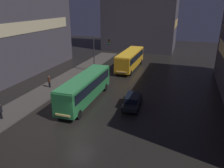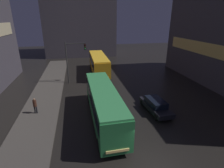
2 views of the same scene
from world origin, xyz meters
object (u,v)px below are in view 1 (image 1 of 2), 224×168
bus_far (130,58)px  pedestrian_mid (49,81)px  pedestrian_near (0,110)px  bus_near (85,86)px  traffic_light_main (99,49)px  car_taxi (132,100)px

bus_far → pedestrian_mid: (-8.39, -13.55, -0.88)m
pedestrian_near → bus_near: bearing=-177.9°
pedestrian_near → pedestrian_mid: size_ratio=0.97×
pedestrian_mid → traffic_light_main: 10.47m
pedestrian_mid → traffic_light_main: bearing=171.7°
bus_near → car_taxi: bearing=-175.0°
bus_near → pedestrian_mid: 7.36m
pedestrian_near → car_taxi: bearing=166.5°
bus_near → pedestrian_near: bus_near is taller
bus_near → car_taxi: (5.78, 0.62, -1.31)m
car_taxi → traffic_light_main: bearing=-55.9°
car_taxi → traffic_light_main: size_ratio=0.76×
pedestrian_mid → bus_near: bearing=86.4°
bus_far → pedestrian_near: size_ratio=6.66×
bus_near → pedestrian_near: (-6.39, -7.06, -0.88)m
pedestrian_mid → pedestrian_near: bearing=18.9°
pedestrian_near → traffic_light_main: (3.58, 18.62, 3.14)m
traffic_light_main → bus_far: bearing=45.7°
car_taxi → pedestrian_mid: bearing=-12.2°
bus_far → pedestrian_mid: size_ratio=6.46×
pedestrian_mid → bus_far: bearing=164.1°
car_taxi → pedestrian_mid: (-12.66, 1.82, 0.43)m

